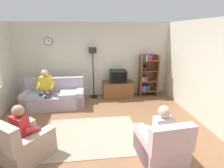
% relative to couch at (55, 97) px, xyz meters
% --- Properties ---
extents(ground_plane, '(12.00, 12.00, 0.00)m').
position_rel_couch_xyz_m(ground_plane, '(1.35, -1.67, -0.31)').
color(ground_plane, brown).
extents(back_wall_assembly, '(6.20, 0.17, 2.70)m').
position_rel_couch_xyz_m(back_wall_assembly, '(1.34, 0.99, 1.04)').
color(back_wall_assembly, beige).
rests_on(back_wall_assembly, ground_plane).
extents(right_wall, '(0.12, 5.80, 2.70)m').
position_rel_couch_xyz_m(right_wall, '(4.21, -1.67, 1.04)').
color(right_wall, beige).
rests_on(right_wall, ground_plane).
extents(couch, '(1.90, 0.89, 0.90)m').
position_rel_couch_xyz_m(couch, '(0.00, 0.00, 0.00)').
color(couch, '#A899A8').
rests_on(couch, ground_plane).
extents(tv_stand, '(1.10, 0.56, 0.59)m').
position_rel_couch_xyz_m(tv_stand, '(2.19, 0.58, -0.02)').
color(tv_stand, brown).
rests_on(tv_stand, ground_plane).
extents(tv, '(0.60, 0.49, 0.44)m').
position_rel_couch_xyz_m(tv, '(2.19, 0.56, 0.50)').
color(tv, black).
rests_on(tv, tv_stand).
extents(bookshelf, '(0.68, 0.36, 1.57)m').
position_rel_couch_xyz_m(bookshelf, '(3.31, 0.65, 0.49)').
color(bookshelf, brown).
rests_on(bookshelf, ground_plane).
extents(floor_lamp, '(0.28, 0.28, 1.85)m').
position_rel_couch_xyz_m(floor_lamp, '(1.29, 0.68, 1.14)').
color(floor_lamp, black).
rests_on(floor_lamp, ground_plane).
extents(armchair_near_window, '(1.17, 1.18, 0.90)m').
position_rel_couch_xyz_m(armchair_near_window, '(-0.12, -2.47, -0.02)').
color(armchair_near_window, tan).
rests_on(armchair_near_window, ground_plane).
extents(armchair_near_bookshelf, '(0.88, 0.95, 0.90)m').
position_rel_couch_xyz_m(armchair_near_bookshelf, '(2.51, -2.82, -0.02)').
color(armchair_near_bookshelf, beige).
rests_on(armchair_near_bookshelf, ground_plane).
extents(area_rug, '(2.20, 1.70, 0.01)m').
position_rel_couch_xyz_m(area_rug, '(1.20, -1.86, -0.31)').
color(area_rug, gray).
rests_on(area_rug, ground_plane).
extents(person_on_couch, '(0.51, 0.54, 1.24)m').
position_rel_couch_xyz_m(person_on_couch, '(-0.22, -0.11, 0.39)').
color(person_on_couch, yellow).
rests_on(person_on_couch, ground_plane).
extents(person_in_left_armchair, '(0.62, 0.64, 1.12)m').
position_rel_couch_xyz_m(person_in_left_armchair, '(-0.06, -2.40, 0.29)').
color(person_in_left_armchair, red).
rests_on(person_in_left_armchair, ground_plane).
extents(person_in_right_armchair, '(0.54, 0.56, 1.12)m').
position_rel_couch_xyz_m(person_in_right_armchair, '(2.50, -2.73, 0.29)').
color(person_in_right_armchair, silver).
rests_on(person_in_right_armchair, ground_plane).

